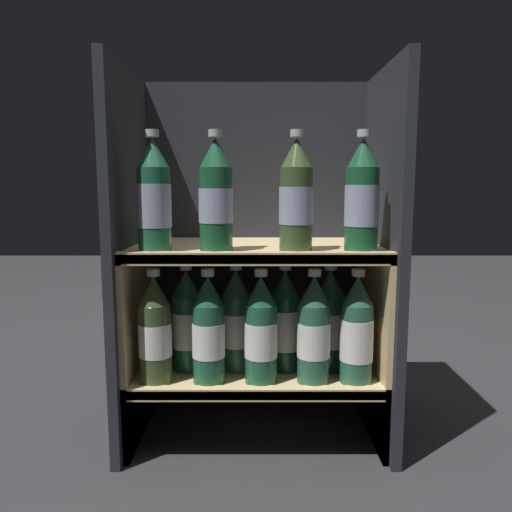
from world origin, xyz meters
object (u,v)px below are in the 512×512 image
object	(u,v)px
bottle_lower_front_1	(209,333)
bottle_lower_back_2	(285,323)
bottle_upper_front_2	(296,198)
bottle_lower_back_1	(236,322)
bottle_lower_front_2	(261,333)
bottle_lower_front_0	(155,332)
bottle_lower_back_0	(187,323)
bottle_upper_front_0	(154,198)
bottle_upper_front_1	(216,198)
bottle_lower_back_3	(330,322)
bottle_lower_front_3	(314,332)
bottle_lower_front_4	(357,333)
bottle_upper_front_3	(362,198)

from	to	relation	value
bottle_lower_front_1	bottle_lower_back_2	size ratio (longest dim) A/B	1.00
bottle_upper_front_2	bottle_lower_back_1	bearing A→B (deg)	148.36
bottle_lower_front_1	bottle_lower_front_2	world-z (taller)	same
bottle_lower_front_0	bottle_lower_front_1	size ratio (longest dim) A/B	1.00
bottle_lower_back_0	bottle_upper_front_0	bearing A→B (deg)	-122.94
bottle_upper_front_0	bottle_upper_front_1	xyz separation A→B (m)	(0.12, 0.00, 0.00)
bottle_upper_front_1	bottle_lower_back_3	xyz separation A→B (m)	(0.24, 0.07, -0.27)
bottle_upper_front_1	bottle_lower_back_1	world-z (taller)	bottle_upper_front_1
bottle_lower_front_3	bottle_lower_back_3	distance (m)	0.09
bottle_lower_front_2	bottle_lower_back_1	bearing A→B (deg)	125.36
bottle_upper_front_1	bottle_lower_back_3	size ratio (longest dim) A/B	1.00
bottle_lower_back_2	bottle_lower_back_3	size ratio (longest dim) A/B	1.00
bottle_upper_front_2	bottle_lower_back_2	xyz separation A→B (m)	(-0.02, 0.07, -0.27)
bottle_lower_front_3	bottle_lower_back_1	world-z (taller)	same
bottle_upper_front_2	bottle_lower_front_4	size ratio (longest dim) A/B	1.00
bottle_lower_front_1	bottle_lower_front_3	world-z (taller)	same
bottle_upper_front_1	bottle_upper_front_2	size ratio (longest dim) A/B	1.00
bottle_lower_front_0	bottle_lower_front_1	distance (m)	0.11
bottle_upper_front_0	bottle_lower_back_0	bearing A→B (deg)	57.06
bottle_upper_front_0	bottle_lower_front_0	world-z (taller)	bottle_upper_front_0
bottle_upper_front_1	bottle_lower_front_4	size ratio (longest dim) A/B	1.00
bottle_lower_front_0	bottle_lower_back_2	world-z (taller)	same
bottle_upper_front_3	bottle_lower_back_0	world-z (taller)	bottle_upper_front_3
bottle_lower_front_1	bottle_lower_back_1	distance (m)	0.09
bottle_lower_front_0	bottle_lower_front_1	xyz separation A→B (m)	(0.11, 0.00, -0.00)
bottle_upper_front_1	bottle_lower_back_2	world-z (taller)	bottle_upper_front_1
bottle_lower_back_1	bottle_lower_back_3	bearing A→B (deg)	0.00
bottle_lower_front_1	bottle_lower_back_0	xyz separation A→B (m)	(-0.05, 0.07, -0.00)
bottle_lower_front_2	bottle_lower_back_1	xyz separation A→B (m)	(-0.05, 0.07, -0.00)
bottle_lower_front_2	bottle_lower_back_0	world-z (taller)	same
bottle_upper_front_1	bottle_lower_back_1	size ratio (longest dim) A/B	1.00
bottle_lower_back_0	bottle_lower_back_2	bearing A→B (deg)	0.00
bottle_upper_front_0	bottle_lower_back_3	xyz separation A→B (m)	(0.36, 0.07, -0.27)
bottle_upper_front_1	bottle_lower_front_3	world-z (taller)	bottle_upper_front_1
bottle_upper_front_1	bottle_lower_front_2	xyz separation A→B (m)	(0.09, -0.00, -0.27)
bottle_upper_front_1	bottle_upper_front_3	size ratio (longest dim) A/B	1.00
bottle_upper_front_3	bottle_lower_front_2	bearing A→B (deg)	180.00
bottle_lower_back_1	bottle_lower_back_2	world-z (taller)	same
bottle_lower_back_1	bottle_lower_back_2	xyz separation A→B (m)	(0.11, 0.00, -0.00)
bottle_lower_front_3	bottle_lower_back_0	xyz separation A→B (m)	(-0.27, 0.07, -0.00)
bottle_lower_front_4	bottle_lower_back_0	bearing A→B (deg)	168.08
bottle_lower_front_1	bottle_lower_back_3	bearing A→B (deg)	16.26
bottle_upper_front_3	bottle_upper_front_2	bearing A→B (deg)	180.00
bottle_upper_front_0	bottle_lower_front_0	size ratio (longest dim) A/B	1.00
bottle_upper_front_2	bottle_lower_front_2	bearing A→B (deg)	180.00
bottle_lower_front_2	bottle_lower_back_0	size ratio (longest dim) A/B	1.00
bottle_lower_front_2	bottle_lower_back_3	size ratio (longest dim) A/B	1.00
bottle_upper_front_1	bottle_lower_back_1	xyz separation A→B (m)	(0.04, 0.07, -0.27)
bottle_lower_back_0	bottle_lower_back_1	size ratio (longest dim) A/B	1.00
bottle_lower_front_0	bottle_lower_front_2	xyz separation A→B (m)	(0.21, 0.00, -0.00)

